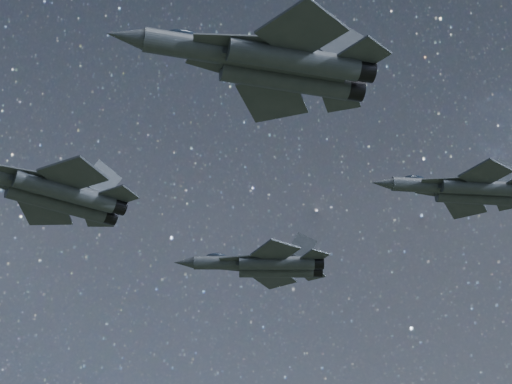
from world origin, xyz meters
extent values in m
cube|color=#2D3238|center=(-14.19, 1.25, 155.66)|extent=(8.45, 4.62, 1.34)
cylinder|color=#2D3238|center=(-13.42, 0.45, 155.19)|extent=(8.66, 4.75, 1.61)
cylinder|color=#2D3238|center=(-14.19, 2.37, 155.19)|extent=(8.66, 4.75, 1.61)
cylinder|color=black|center=(-9.01, 2.23, 155.19)|extent=(1.81, 1.89, 1.49)
cylinder|color=black|center=(-9.78, 4.15, 155.19)|extent=(1.81, 1.89, 1.49)
cube|color=#2D3238|center=(-16.93, -1.36, 155.58)|extent=(5.50, 2.15, 0.12)
cube|color=#2D3238|center=(-17.97, 1.23, 155.58)|extent=(5.13, 3.89, 0.12)
cube|color=#2D3238|center=(-12.68, -1.93, 155.40)|extent=(5.91, 5.79, 0.21)
cube|color=#2D3238|center=(-15.32, 4.59, 155.40)|extent=(4.64, 5.06, 0.21)
cube|color=#2D3238|center=(-8.88, 0.83, 155.40)|extent=(3.50, 3.47, 0.16)
cube|color=#2D3238|center=(-10.67, 5.24, 155.40)|extent=(2.72, 2.89, 0.16)
cube|color=#2D3238|center=(-10.54, 1.33, 157.16)|extent=(3.49, 1.23, 3.68)
cube|color=#2D3238|center=(-11.51, 3.73, 157.16)|extent=(3.29, 1.77, 3.68)
cylinder|color=#2D3238|center=(2.87, 22.92, 160.81)|extent=(7.52, 2.56, 1.55)
cone|color=#2D3238|center=(-1.87, 23.58, 160.81)|extent=(2.56, 1.71, 1.40)
ellipsoid|color=#1A232F|center=(1.68, 23.09, 161.55)|extent=(2.49, 1.36, 0.77)
cube|color=#2D3238|center=(8.00, 22.21, 160.76)|extent=(8.30, 2.61, 1.30)
cylinder|color=#2D3238|center=(8.26, 21.16, 160.31)|extent=(8.51, 2.70, 1.55)
cylinder|color=#2D3238|center=(8.53, 23.14, 160.31)|extent=(8.51, 2.70, 1.55)
cylinder|color=black|center=(12.80, 20.53, 160.31)|extent=(1.48, 1.60, 1.44)
cylinder|color=black|center=(13.07, 22.50, 160.31)|extent=(1.48, 1.60, 1.44)
cube|color=#2D3238|center=(4.46, 21.34, 160.69)|extent=(5.26, 2.72, 0.12)
cube|color=#2D3238|center=(4.83, 24.01, 160.69)|extent=(5.23, 1.37, 0.12)
cube|color=#2D3238|center=(7.73, 18.82, 160.51)|extent=(5.20, 5.46, 0.20)
cube|color=#2D3238|center=(8.67, 25.53, 160.51)|extent=(5.65, 5.72, 0.20)
cube|color=#2D3238|center=(12.22, 19.30, 160.51)|extent=(3.06, 3.17, 0.15)
cube|color=#2D3238|center=(12.86, 23.84, 160.51)|extent=(3.34, 3.37, 0.15)
cube|color=#2D3238|center=(11.08, 20.52, 162.20)|extent=(3.41, 0.91, 3.55)
cube|color=#2D3238|center=(11.43, 22.99, 162.20)|extent=(3.48, 0.57, 3.55)
cylinder|color=#2D3238|center=(-3.50, -18.51, 155.84)|extent=(8.15, 2.47, 1.69)
cone|color=#2D3238|center=(-8.68, -19.02, 155.84)|extent=(2.74, 1.77, 1.52)
ellipsoid|color=#1A232F|center=(-4.79, -18.64, 156.65)|extent=(2.68, 1.39, 0.84)
cube|color=#2D3238|center=(2.12, -17.96, 155.78)|extent=(9.01, 2.49, 1.41)
cylinder|color=#2D3238|center=(2.65, -19.00, 155.30)|extent=(9.23, 2.58, 1.69)
cylinder|color=#2D3238|center=(2.44, -16.84, 155.30)|extent=(9.23, 2.58, 1.69)
cylinder|color=black|center=(7.62, -18.51, 155.30)|extent=(1.56, 1.69, 1.56)
cylinder|color=black|center=(7.41, -16.35, 155.30)|extent=(1.56, 1.69, 1.56)
cube|color=#2D3238|center=(-1.41, -19.78, 155.71)|extent=(5.73, 1.72, 0.13)
cube|color=#2D3238|center=(-1.70, -16.86, 155.71)|extent=(5.74, 2.76, 0.13)
cube|color=#2D3238|center=(2.69, -21.61, 155.51)|extent=(6.11, 6.21, 0.22)
cube|color=#2D3238|center=(1.97, -14.27, 155.51)|extent=(5.76, 6.01, 0.22)
cube|color=#2D3238|center=(7.32, -19.95, 155.51)|extent=(3.61, 3.66, 0.16)
cube|color=#2D3238|center=(6.84, -14.99, 155.51)|extent=(3.39, 3.50, 0.16)
cube|color=#2D3238|center=(5.81, -18.96, 157.36)|extent=(3.78, 0.58, 3.86)
cube|color=#2D3238|center=(5.55, -16.26, 157.36)|extent=(3.74, 0.84, 3.86)
cylinder|color=#2D3238|center=(19.84, 3.64, 160.69)|extent=(6.66, 1.69, 1.39)
cone|color=#2D3238|center=(15.56, 3.83, 160.69)|extent=(2.20, 1.35, 1.25)
ellipsoid|color=#1A232F|center=(18.77, 3.68, 161.36)|extent=(2.16, 1.03, 0.69)
cube|color=#2D3238|center=(24.47, 3.42, 160.65)|extent=(7.37, 1.67, 1.16)
cylinder|color=#2D3238|center=(24.79, 2.51, 160.25)|extent=(7.55, 1.74, 1.39)
cylinder|color=#2D3238|center=(24.87, 4.30, 160.25)|extent=(7.55, 1.74, 1.39)
cube|color=#2D3238|center=(21.39, 2.36, 160.59)|extent=(4.74, 2.05, 0.11)
cube|color=#2D3238|center=(21.50, 4.76, 160.59)|extent=(4.73, 1.65, 0.11)
cube|color=#2D3238|center=(24.51, 0.38, 160.43)|extent=(4.84, 5.01, 0.18)
cube|color=#2D3238|center=(24.79, 6.44, 160.43)|extent=(4.97, 5.08, 0.18)
cube|color=#2D3238|center=(28.67, 5.28, 160.43)|extent=(2.93, 2.98, 0.13)
cube|color=#2D3238|center=(27.36, 2.17, 161.94)|extent=(3.09, 0.54, 3.18)
cube|color=#2D3238|center=(27.46, 4.40, 161.94)|extent=(3.10, 0.43, 3.18)
camera|label=1|loc=(-6.33, -62.74, 117.52)|focal=60.00mm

